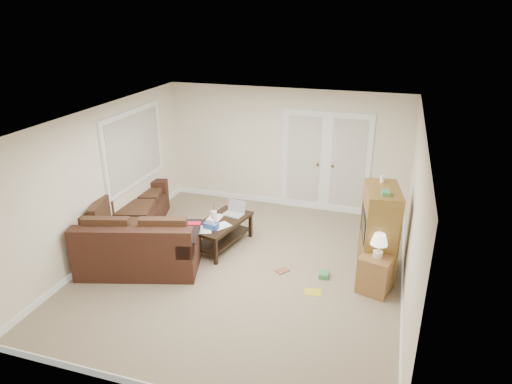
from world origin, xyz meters
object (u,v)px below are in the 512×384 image
(tv_armoire, at_px, (379,231))
(side_cabinet, at_px, (376,271))
(coffee_table, at_px, (222,232))
(sectional_sofa, at_px, (134,230))

(tv_armoire, xyz_separation_m, side_cabinet, (0.03, -0.54, -0.39))
(coffee_table, bearing_deg, sectional_sofa, -147.16)
(sectional_sofa, xyz_separation_m, coffee_table, (1.45, 0.54, -0.07))
(sectional_sofa, bearing_deg, tv_armoire, -9.76)
(coffee_table, distance_m, side_cabinet, 2.76)
(tv_armoire, bearing_deg, sectional_sofa, 177.10)
(sectional_sofa, relative_size, tv_armoire, 1.94)
(side_cabinet, bearing_deg, sectional_sofa, -165.35)
(coffee_table, xyz_separation_m, tv_armoire, (2.66, -0.08, 0.46))
(sectional_sofa, xyz_separation_m, side_cabinet, (4.14, -0.08, -0.01))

